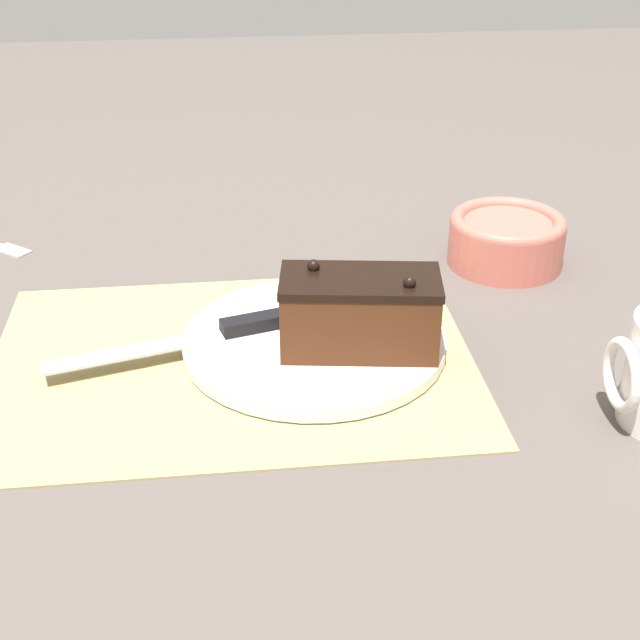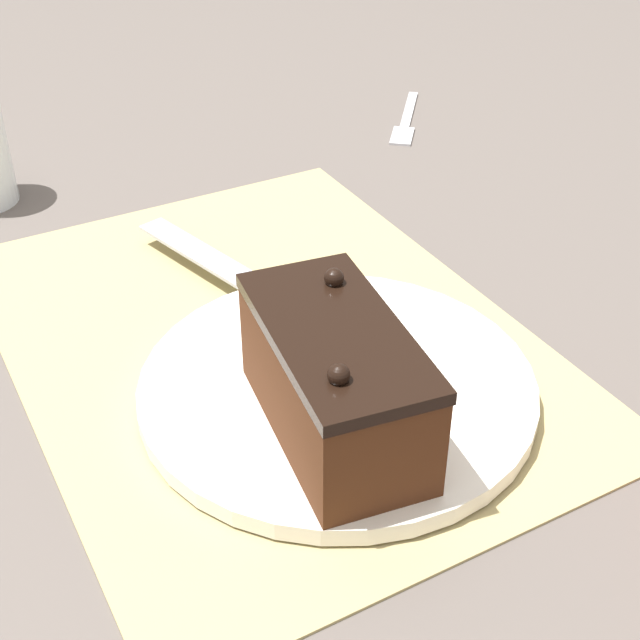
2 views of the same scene
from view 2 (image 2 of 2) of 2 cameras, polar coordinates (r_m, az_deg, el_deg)
The scene contains 6 objects.
ground_plane at distance 0.64m, azimuth -3.41°, elevation -1.33°, with size 3.00×3.00×0.00m, color #544C47.
placemat_woven at distance 0.64m, azimuth -3.42°, elevation -1.19°, with size 0.46×0.34×0.00m, color tan.
cake_plate at distance 0.58m, azimuth 1.11°, elevation -4.28°, with size 0.26×0.26×0.01m.
chocolate_cake at distance 0.51m, azimuth 0.99°, elevation -3.84°, with size 0.16×0.09×0.08m.
serving_knife at distance 0.64m, azimuth -2.07°, elevation 1.30°, with size 0.25×0.09×0.01m.
dessert_fork at distance 0.99m, azimuth 5.52°, elevation 12.56°, with size 0.13×0.11×0.01m.
Camera 2 is at (-0.47, 0.22, 0.37)m, focal length 50.00 mm.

